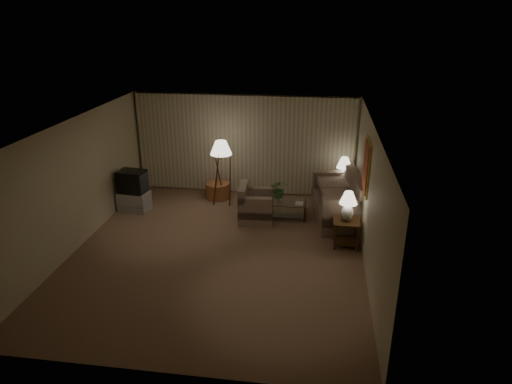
% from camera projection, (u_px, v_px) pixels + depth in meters
% --- Properties ---
extents(ground, '(7.00, 7.00, 0.00)m').
position_uv_depth(ground, '(219.00, 251.00, 9.62)').
color(ground, '#856849').
rests_on(ground, ground).
extents(room_shell, '(6.04, 7.02, 2.72)m').
position_uv_depth(room_shell, '(231.00, 151.00, 10.35)').
color(room_shell, beige).
rests_on(room_shell, ground).
extents(sofa, '(2.29, 1.56, 0.89)m').
position_uv_depth(sofa, '(337.00, 202.00, 10.95)').
color(sofa, gray).
rests_on(sofa, ground).
extents(armchair, '(0.93, 0.89, 0.71)m').
position_uv_depth(armchair, '(256.00, 206.00, 10.92)').
color(armchair, gray).
rests_on(armchair, ground).
extents(side_table_near, '(0.55, 0.55, 0.60)m').
position_uv_depth(side_table_near, '(346.00, 228.00, 9.70)').
color(side_table_near, '#35200E').
rests_on(side_table_near, ground).
extents(side_table_far, '(0.51, 0.42, 0.60)m').
position_uv_depth(side_table_far, '(342.00, 190.00, 11.79)').
color(side_table_far, '#35200E').
rests_on(side_table_far, ground).
extents(table_lamp_near, '(0.38, 0.38, 0.65)m').
position_uv_depth(table_lamp_near, '(348.00, 204.00, 9.49)').
color(table_lamp_near, white).
rests_on(table_lamp_near, side_table_near).
extents(table_lamp_far, '(0.39, 0.39, 0.68)m').
position_uv_depth(table_lamp_far, '(344.00, 168.00, 11.57)').
color(table_lamp_far, white).
rests_on(table_lamp_far, side_table_far).
extents(coffee_table, '(1.11, 0.60, 0.41)m').
position_uv_depth(coffee_table, '(285.00, 207.00, 11.08)').
color(coffee_table, silver).
rests_on(coffee_table, ground).
extents(tv_cabinet, '(0.85, 0.64, 0.50)m').
position_uv_depth(tv_cabinet, '(134.00, 201.00, 11.48)').
color(tv_cabinet, '#9D9D9F').
rests_on(tv_cabinet, ground).
extents(crt_tv, '(0.76, 0.62, 0.56)m').
position_uv_depth(crt_tv, '(132.00, 181.00, 11.28)').
color(crt_tv, black).
rests_on(crt_tv, tv_cabinet).
extents(floor_lamp, '(0.55, 0.55, 1.70)m').
position_uv_depth(floor_lamp, '(222.00, 172.00, 11.64)').
color(floor_lamp, '#35200E').
rests_on(floor_lamp, ground).
extents(ottoman, '(0.80, 0.80, 0.42)m').
position_uv_depth(ottoman, '(218.00, 190.00, 12.26)').
color(ottoman, '#A76138').
rests_on(ottoman, ground).
extents(vase, '(0.19, 0.19, 0.16)m').
position_uv_depth(vase, '(279.00, 198.00, 11.02)').
color(vase, silver).
rests_on(vase, coffee_table).
extents(flowers, '(0.43, 0.38, 0.46)m').
position_uv_depth(flowers, '(279.00, 186.00, 10.90)').
color(flowers, '#457935').
rests_on(flowers, vase).
extents(book, '(0.19, 0.25, 0.02)m').
position_uv_depth(book, '(295.00, 203.00, 10.90)').
color(book, olive).
rests_on(book, coffee_table).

